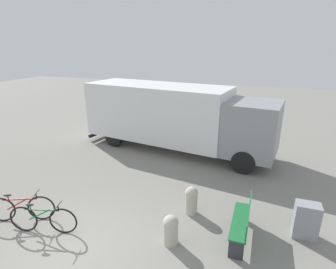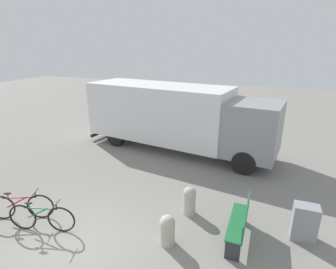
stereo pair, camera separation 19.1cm
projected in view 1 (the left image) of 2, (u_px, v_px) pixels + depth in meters
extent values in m
plane|color=gray|center=(67.00, 252.00, 6.23)|extent=(60.00, 60.00, 0.00)
cube|color=white|center=(157.00, 111.00, 12.39)|extent=(7.01, 3.36, 2.52)
cube|color=gray|center=(252.00, 128.00, 10.50)|extent=(2.35, 2.57, 2.14)
cube|color=black|center=(104.00, 131.00, 14.37)|extent=(0.43, 2.26, 0.16)
cylinder|color=black|center=(254.00, 145.00, 11.71)|extent=(0.95, 0.41, 0.92)
cylinder|color=black|center=(244.00, 162.00, 9.98)|extent=(0.95, 0.41, 0.92)
cylinder|color=black|center=(138.00, 126.00, 14.48)|extent=(0.95, 0.41, 0.92)
cylinder|color=black|center=(114.00, 137.00, 12.74)|extent=(0.95, 0.41, 0.92)
cube|color=#1E6638|center=(240.00, 221.00, 6.56)|extent=(0.42, 1.63, 0.03)
cube|color=#1E6638|center=(249.00, 215.00, 6.43)|extent=(0.06, 1.62, 0.49)
cube|color=#2D2D33|center=(236.00, 250.00, 5.97)|extent=(0.34, 0.05, 0.48)
cube|color=#2D2D33|center=(242.00, 212.00, 7.32)|extent=(0.34, 0.05, 0.48)
torus|color=black|center=(2.00, 210.00, 7.21)|extent=(0.70, 0.34, 0.75)
torus|color=black|center=(41.00, 208.00, 7.29)|extent=(0.70, 0.34, 0.75)
cylinder|color=red|center=(20.00, 199.00, 7.16)|extent=(0.84, 0.40, 0.04)
cylinder|color=red|center=(18.00, 204.00, 7.19)|extent=(0.56, 0.28, 0.35)
cylinder|color=red|center=(8.00, 198.00, 7.11)|extent=(0.03, 0.03, 0.12)
ellipsoid|color=black|center=(7.00, 195.00, 7.09)|extent=(0.24, 0.17, 0.05)
cylinder|color=black|center=(36.00, 196.00, 7.16)|extent=(0.03, 0.03, 0.16)
cylinder|color=black|center=(36.00, 194.00, 7.14)|extent=(0.20, 0.41, 0.02)
torus|color=black|center=(24.00, 219.00, 6.82)|extent=(0.73, 0.24, 0.75)
torus|color=black|center=(63.00, 221.00, 6.75)|extent=(0.73, 0.24, 0.75)
cylinder|color=#26723F|center=(42.00, 210.00, 6.69)|extent=(0.88, 0.27, 0.04)
cylinder|color=#26723F|center=(39.00, 215.00, 6.74)|extent=(0.59, 0.19, 0.35)
cylinder|color=#26723F|center=(30.00, 208.00, 6.69)|extent=(0.03, 0.03, 0.12)
ellipsoid|color=black|center=(30.00, 205.00, 6.67)|extent=(0.24, 0.14, 0.05)
cylinder|color=black|center=(58.00, 208.00, 6.63)|extent=(0.03, 0.03, 0.16)
cylinder|color=black|center=(58.00, 206.00, 6.61)|extent=(0.14, 0.43, 0.02)
cylinder|color=#B2AD9E|center=(171.00, 233.00, 6.41)|extent=(0.36, 0.36, 0.61)
sphere|color=#B2AD9E|center=(171.00, 223.00, 6.31)|extent=(0.38, 0.38, 0.38)
cylinder|color=#B2AD9E|center=(191.00, 203.00, 7.59)|extent=(0.35, 0.35, 0.67)
sphere|color=#B2AD9E|center=(192.00, 193.00, 7.49)|extent=(0.37, 0.37, 0.37)
cube|color=gray|center=(306.00, 221.00, 6.59)|extent=(0.58, 0.39, 0.96)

